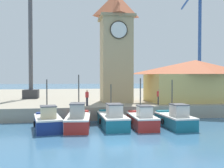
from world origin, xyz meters
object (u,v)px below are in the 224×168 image
fishing_boat_mid_left (142,120)px  fishing_boat_left_outer (78,120)px  fishing_boat_far_left (48,121)px  port_crane_near (31,44)px  clock_tower (116,44)px  fishing_boat_center (175,119)px  dock_worker_along_quay (159,97)px  fishing_boat_left_inner (112,119)px  port_crane_far (199,49)px  dock_worker_near_tower (87,98)px  warehouse_right (195,80)px

fishing_boat_mid_left → fishing_boat_left_outer: bearing=176.1°
fishing_boat_far_left → fishing_boat_left_outer: (2.43, 0.20, 0.03)m
fishing_boat_far_left → port_crane_near: (-3.55, 15.84, 8.08)m
fishing_boat_far_left → clock_tower: (7.07, 8.95, 7.33)m
fishing_boat_left_outer → fishing_boat_center: size_ratio=1.13×
fishing_boat_mid_left → fishing_boat_center: size_ratio=0.97×
fishing_boat_left_outer → dock_worker_along_quay: fishing_boat_left_outer is taller
clock_tower → fishing_boat_left_inner: bearing=-101.7°
dock_worker_along_quay → port_crane_far: bearing=51.8°
dock_worker_near_tower → fishing_boat_mid_left: bearing=-50.9°
dock_worker_near_tower → dock_worker_along_quay: (7.56, 0.13, 0.00)m
fishing_boat_left_outer → port_crane_near: (-5.97, 15.64, 8.05)m
fishing_boat_left_outer → fishing_boat_center: (8.04, -0.70, -0.03)m
clock_tower → port_crane_near: (-10.62, 6.88, 0.74)m
fishing_boat_left_outer → port_crane_far: 31.78m
dock_worker_along_quay → fishing_boat_center: bearing=-95.3°
fishing_boat_mid_left → fishing_boat_center: fishing_boat_mid_left is taller
warehouse_right → dock_worker_near_tower: bearing=-167.1°
port_crane_far → dock_worker_along_quay: bearing=-128.2°
dock_worker_along_quay → port_crane_near: bearing=143.9°
dock_worker_near_tower → fishing_boat_left_inner: bearing=-68.5°
port_crane_near → dock_worker_along_quay: port_crane_near is taller
fishing_boat_left_inner → warehouse_right: bearing=34.4°
fishing_boat_left_inner → port_crane_far: 29.77m
fishing_boat_mid_left → dock_worker_near_tower: fishing_boat_mid_left is taller
port_crane_far → dock_worker_near_tower: port_crane_far is taller
clock_tower → port_crane_far: bearing=37.2°
fishing_boat_mid_left → dock_worker_along_quay: (3.29, 5.40, 1.49)m
fishing_boat_far_left → fishing_boat_left_inner: (5.29, 0.40, 0.00)m
warehouse_right → port_crane_far: bearing=61.4°
fishing_boat_left_inner → fishing_boat_far_left: bearing=-175.7°
clock_tower → fishing_boat_far_left: bearing=-128.3°
fishing_boat_left_inner → fishing_boat_mid_left: (2.42, -0.56, -0.03)m
fishing_boat_center → warehouse_right: bearing=54.7°
fishing_boat_far_left → dock_worker_along_quay: (11.00, 5.24, 1.46)m
fishing_boat_left_inner → clock_tower: (1.78, 8.56, 7.33)m
fishing_boat_left_inner → port_crane_near: port_crane_near is taller
fishing_boat_far_left → fishing_boat_left_outer: bearing=4.7°
fishing_boat_center → dock_worker_near_tower: fishing_boat_center is taller
fishing_boat_left_outer → fishing_boat_mid_left: 5.30m
clock_tower → dock_worker_near_tower: size_ratio=8.85×
fishing_boat_center → clock_tower: clock_tower is taller
fishing_boat_left_inner → port_crane_near: (-8.84, 15.44, 8.07)m
fishing_boat_far_left → warehouse_right: (16.56, 8.11, 3.15)m
fishing_boat_mid_left → dock_worker_near_tower: size_ratio=2.81×
fishing_boat_mid_left → warehouse_right: warehouse_right is taller
fishing_boat_mid_left → dock_worker_near_tower: bearing=129.1°
fishing_boat_left_inner → fishing_boat_left_outer: bearing=-176.1°
warehouse_right → port_crane_near: size_ratio=0.60×
fishing_boat_left_outer → port_crane_far: size_ratio=0.27×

